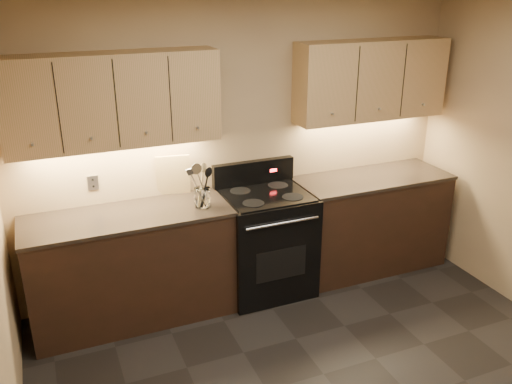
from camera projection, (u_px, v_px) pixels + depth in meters
wall_back at (243, 144)px, 4.75m from camera, size 4.00×0.04×2.60m
counter_left at (132, 266)px, 4.40m from camera, size 1.62×0.62×0.93m
counter_right at (369, 222)px, 5.22m from camera, size 1.46×0.62×0.93m
stove at (265, 241)px, 4.80m from camera, size 0.76×0.68×1.14m
upper_cab_left at (113, 100)px, 4.04m from camera, size 1.60×0.30×0.70m
upper_cab_right at (371, 80)px, 4.86m from camera, size 1.44×0.30×0.70m
outlet_plate at (93, 183)px, 4.34m from camera, size 0.08×0.01×0.12m
utensil_crock at (202, 198)px, 4.35m from camera, size 0.17×0.17×0.16m
cutting_board at (173, 175)px, 4.56m from camera, size 0.29×0.11×0.35m
wooden_spoon at (199, 185)px, 4.30m from camera, size 0.12×0.09×0.35m
black_spoon at (201, 185)px, 4.33m from camera, size 0.11×0.12×0.33m
steel_spatula at (204, 183)px, 4.32m from camera, size 0.23×0.13×0.37m
steel_skimmer at (207, 185)px, 4.31m from camera, size 0.18×0.11×0.36m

